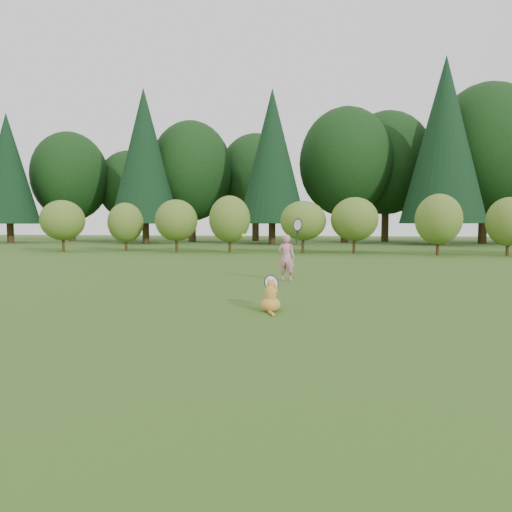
# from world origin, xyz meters

# --- Properties ---
(ground) EXTENTS (100.00, 100.00, 0.00)m
(ground) POSITION_xyz_m (0.00, 0.00, 0.00)
(ground) COLOR #2A4914
(ground) RESTS_ON ground
(shrub_row) EXTENTS (28.00, 3.00, 2.80)m
(shrub_row) POSITION_xyz_m (0.00, 13.00, 1.40)
(shrub_row) COLOR #556E22
(shrub_row) RESTS_ON ground
(woodland_backdrop) EXTENTS (48.00, 10.00, 15.00)m
(woodland_backdrop) POSITION_xyz_m (0.00, 23.00, 7.50)
(woodland_backdrop) COLOR black
(woodland_backdrop) RESTS_ON ground
(child) EXTENTS (0.62, 0.39, 1.65)m
(child) POSITION_xyz_m (0.64, 2.52, 0.58)
(child) COLOR pink
(child) RESTS_ON ground
(cat) EXTENTS (0.39, 0.75, 0.68)m
(cat) POSITION_xyz_m (0.79, -1.23, 0.26)
(cat) COLOR #BC7124
(cat) RESTS_ON ground
(tennis_ball) EXTENTS (0.08, 0.08, 0.08)m
(tennis_ball) POSITION_xyz_m (-0.07, 0.89, 1.11)
(tennis_ball) COLOR #B6C717
(tennis_ball) RESTS_ON ground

